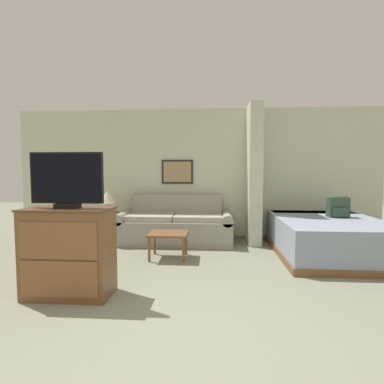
{
  "coord_description": "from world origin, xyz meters",
  "views": [
    {
      "loc": [
        0.37,
        -2.22,
        1.38
      ],
      "look_at": [
        0.05,
        2.29,
        1.05
      ],
      "focal_mm": 28.0,
      "sensor_mm": 36.0,
      "label": 1
    }
  ],
  "objects_px": {
    "couch": "(175,225)",
    "table_lamp": "(107,198)",
    "backpack": "(338,206)",
    "tv": "(67,180)",
    "coffee_table": "(168,236)",
    "tv_dresser": "(69,252)",
    "bed": "(328,237)"
  },
  "relations": [
    {
      "from": "tv_dresser",
      "to": "bed",
      "type": "height_order",
      "value": "tv_dresser"
    },
    {
      "from": "couch",
      "to": "table_lamp",
      "type": "height_order",
      "value": "table_lamp"
    },
    {
      "from": "backpack",
      "to": "coffee_table",
      "type": "bearing_deg",
      "value": -169.24
    },
    {
      "from": "coffee_table",
      "to": "table_lamp",
      "type": "relative_size",
      "value": 1.4
    },
    {
      "from": "couch",
      "to": "coffee_table",
      "type": "relative_size",
      "value": 3.64
    },
    {
      "from": "table_lamp",
      "to": "backpack",
      "type": "bearing_deg",
      "value": -5.86
    },
    {
      "from": "tv",
      "to": "bed",
      "type": "relative_size",
      "value": 0.38
    },
    {
      "from": "table_lamp",
      "to": "bed",
      "type": "height_order",
      "value": "table_lamp"
    },
    {
      "from": "tv_dresser",
      "to": "backpack",
      "type": "distance_m",
      "value": 4.17
    },
    {
      "from": "tv_dresser",
      "to": "bed",
      "type": "xyz_separation_m",
      "value": [
        3.43,
        1.84,
        -0.18
      ]
    },
    {
      "from": "coffee_table",
      "to": "table_lamp",
      "type": "distance_m",
      "value": 1.69
    },
    {
      "from": "coffee_table",
      "to": "tv",
      "type": "height_order",
      "value": "tv"
    },
    {
      "from": "table_lamp",
      "to": "coffee_table",
      "type": "bearing_deg",
      "value": -35.84
    },
    {
      "from": "tv",
      "to": "backpack",
      "type": "distance_m",
      "value": 4.18
    },
    {
      "from": "coffee_table",
      "to": "backpack",
      "type": "height_order",
      "value": "backpack"
    },
    {
      "from": "tv_dresser",
      "to": "tv",
      "type": "height_order",
      "value": "tv"
    },
    {
      "from": "coffee_table",
      "to": "tv",
      "type": "relative_size",
      "value": 0.75
    },
    {
      "from": "tv",
      "to": "couch",
      "type": "bearing_deg",
      "value": 71.5
    },
    {
      "from": "backpack",
      "to": "couch",
      "type": "bearing_deg",
      "value": 169.74
    },
    {
      "from": "table_lamp",
      "to": "backpack",
      "type": "distance_m",
      "value": 4.1
    },
    {
      "from": "tv",
      "to": "backpack",
      "type": "height_order",
      "value": "tv"
    },
    {
      "from": "table_lamp",
      "to": "tv",
      "type": "xyz_separation_m",
      "value": [
        0.44,
        -2.42,
        0.42
      ]
    },
    {
      "from": "couch",
      "to": "backpack",
      "type": "xyz_separation_m",
      "value": [
        2.8,
        -0.51,
        0.46
      ]
    },
    {
      "from": "tv",
      "to": "table_lamp",
      "type": "bearing_deg",
      "value": 100.31
    },
    {
      "from": "couch",
      "to": "table_lamp",
      "type": "bearing_deg",
      "value": -176.05
    },
    {
      "from": "tv",
      "to": "tv_dresser",
      "type": "bearing_deg",
      "value": -90.0
    },
    {
      "from": "couch",
      "to": "tv",
      "type": "distance_m",
      "value": 2.81
    },
    {
      "from": "coffee_table",
      "to": "backpack",
      "type": "xyz_separation_m",
      "value": [
        2.77,
        0.53,
        0.44
      ]
    },
    {
      "from": "coffee_table",
      "to": "tv",
      "type": "distance_m",
      "value": 1.94
    },
    {
      "from": "couch",
      "to": "table_lamp",
      "type": "distance_m",
      "value": 1.39
    },
    {
      "from": "table_lamp",
      "to": "tv",
      "type": "relative_size",
      "value": 0.54
    },
    {
      "from": "coffee_table",
      "to": "tv",
      "type": "xyz_separation_m",
      "value": [
        -0.87,
        -1.48,
        0.92
      ]
    }
  ]
}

